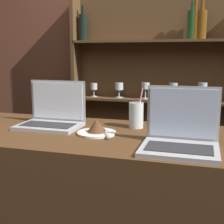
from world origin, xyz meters
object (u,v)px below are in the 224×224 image
cake_plate (97,129)px  water_glass (136,115)px  laptop_far (181,136)px  laptop_near (52,116)px

cake_plate → water_glass: (0.15, 0.18, 0.04)m
cake_plate → water_glass: 0.24m
laptop_far → water_glass: bearing=128.8°
laptop_near → laptop_far: bearing=-17.6°
laptop_near → cake_plate: size_ratio=1.69×
laptop_near → water_glass: 0.43m
cake_plate → water_glass: water_glass is taller
laptop_far → cake_plate: 0.42m
laptop_far → cake_plate: (-0.40, 0.13, -0.03)m
water_glass → laptop_near: bearing=-167.7°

